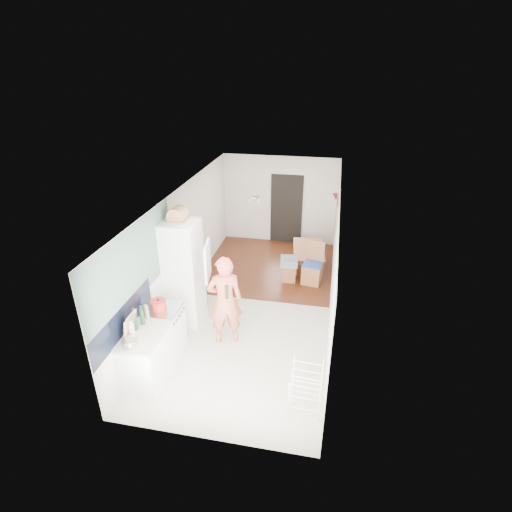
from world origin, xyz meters
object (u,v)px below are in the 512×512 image
(stool, at_px, (289,273))
(drying_rack, at_px, (306,392))
(person, at_px, (225,293))
(dining_table, at_px, (309,258))
(dining_chair, at_px, (313,264))

(stool, relative_size, drying_rack, 0.48)
(person, bearing_deg, dining_table, -131.57)
(dining_chair, xyz_separation_m, drying_rack, (0.19, -4.01, -0.07))
(dining_table, bearing_deg, dining_chair, -177.91)
(dining_chair, relative_size, drying_rack, 1.16)
(person, relative_size, dining_chair, 2.04)
(dining_chair, distance_m, drying_rack, 4.01)
(person, bearing_deg, dining_chair, -140.38)
(person, height_order, dining_table, person)
(person, xyz_separation_m, stool, (0.88, 2.50, -0.83))
(drying_rack, bearing_deg, dining_table, 97.47)
(dining_table, bearing_deg, person, 152.27)
(dining_table, bearing_deg, drying_rack, 177.03)
(dining_chair, bearing_deg, dining_table, 108.43)
(dining_table, xyz_separation_m, drying_rack, (0.32, -4.89, 0.23))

